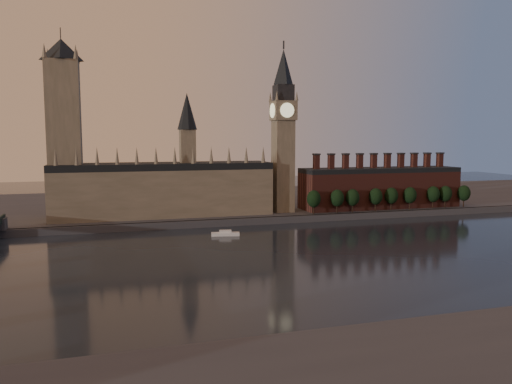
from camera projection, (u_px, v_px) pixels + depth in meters
ground at (347, 257)px, 213.11m from camera, size 900.00×900.00×0.00m
north_bank at (241, 202)px, 382.55m from camera, size 900.00×182.00×4.00m
palace_of_westminster at (164, 187)px, 302.01m from camera, size 130.00×30.30×74.00m
victoria_tower at (64, 124)px, 282.32m from camera, size 24.00×24.00×108.00m
big_ben at (283, 129)px, 314.72m from camera, size 15.00×15.00×107.00m
chimney_block at (380, 187)px, 338.75m from camera, size 110.00×25.00×37.00m
embankment_tree_0 at (314, 199)px, 308.13m from camera, size 8.60×8.60×14.88m
embankment_tree_1 at (337, 198)px, 312.48m from camera, size 8.60×8.60×14.88m
embankment_tree_2 at (353, 198)px, 315.31m from camera, size 8.60×8.60×14.88m
embankment_tree_3 at (376, 196)px, 321.01m from camera, size 8.60×8.60×14.88m
embankment_tree_4 at (391, 196)px, 325.27m from camera, size 8.60×8.60×14.88m
embankment_tree_5 at (410, 195)px, 328.39m from camera, size 8.60×8.60×14.88m
embankment_tree_6 at (433, 194)px, 334.42m from camera, size 8.60×8.60×14.88m
embankment_tree_7 at (445, 194)px, 336.96m from camera, size 8.60×8.60×14.88m
embankment_tree_8 at (464, 193)px, 340.69m from camera, size 8.60×8.60×14.88m
river_boat at (225, 234)px, 260.76m from camera, size 15.19×6.93×2.93m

